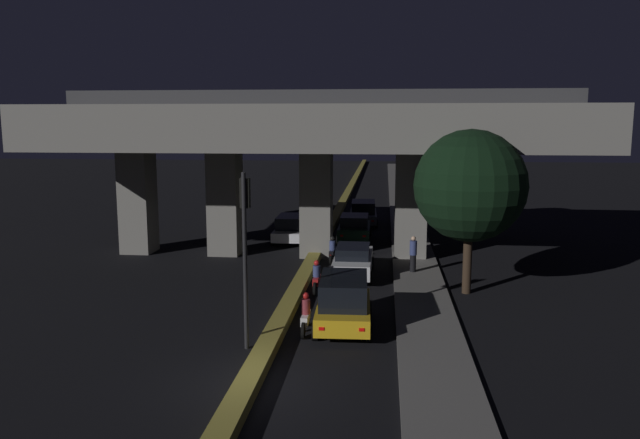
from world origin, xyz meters
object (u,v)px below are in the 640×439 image
at_px(motorcycle_white_filtering_near, 306,315).
at_px(traffic_light_left_of_median, 245,230).
at_px(car_taxi_yellow_lead, 344,301).
at_px(motorcycle_black_filtering_far, 332,251).
at_px(car_black_second_oncoming, 317,202).
at_px(street_lamp, 395,151).
at_px(car_dark_green_third, 354,228).
at_px(car_white_lead_oncoming, 291,228).
at_px(motorcycle_red_filtering_mid, 317,278).
at_px(pedestrian_on_sidewalk, 413,254).
at_px(car_white_second, 353,260).
at_px(car_grey_fourth, 363,212).

bearing_deg(motorcycle_white_filtering_near, traffic_light_left_of_median, 134.34).
height_order(car_taxi_yellow_lead, motorcycle_black_filtering_far, car_taxi_yellow_lead).
distance_m(car_taxi_yellow_lead, car_black_second_oncoming, 29.73).
relative_size(street_lamp, car_black_second_oncoming, 2.07).
distance_m(motorcycle_white_filtering_near, motorcycle_black_filtering_far, 11.12).
bearing_deg(car_black_second_oncoming, car_dark_green_third, 14.46).
relative_size(street_lamp, motorcycle_white_filtering_near, 4.23).
height_order(car_white_lead_oncoming, motorcycle_red_filtering_mid, car_white_lead_oncoming).
distance_m(motorcycle_red_filtering_mid, motorcycle_black_filtering_far, 5.85).
relative_size(traffic_light_left_of_median, car_dark_green_third, 1.42).
bearing_deg(pedestrian_on_sidewalk, car_white_lead_oncoming, 132.68).
height_order(motorcycle_red_filtering_mid, motorcycle_black_filtering_far, motorcycle_red_filtering_mid).
height_order(car_white_second, motorcycle_white_filtering_near, car_white_second).
xyz_separation_m(car_white_second, car_black_second_oncoming, (-4.14, 21.85, -0.07)).
height_order(traffic_light_left_of_median, car_grey_fourth, traffic_light_left_of_median).
distance_m(street_lamp, motorcycle_red_filtering_mid, 27.64).
relative_size(motorcycle_red_filtering_mid, pedestrian_on_sidewalk, 1.07).
height_order(street_lamp, car_taxi_yellow_lead, street_lamp).
xyz_separation_m(traffic_light_left_of_median, car_white_lead_oncoming, (-1.33, 18.34, -3.09)).
bearing_deg(car_dark_green_third, car_grey_fourth, -3.20).
bearing_deg(motorcycle_red_filtering_mid, pedestrian_on_sidewalk, -48.67).
distance_m(car_taxi_yellow_lead, car_white_lead_oncoming, 16.60).
height_order(motorcycle_red_filtering_mid, pedestrian_on_sidewalk, pedestrian_on_sidewalk).
bearing_deg(car_white_second, car_black_second_oncoming, 10.89).
bearing_deg(motorcycle_white_filtering_near, pedestrian_on_sidewalk, -24.90).
relative_size(car_taxi_yellow_lead, car_white_second, 0.86).
xyz_separation_m(car_grey_fourth, motorcycle_white_filtering_near, (-1.21, -23.52, -0.25)).
xyz_separation_m(car_taxi_yellow_lead, pedestrian_on_sidewalk, (2.82, 8.26, 0.03)).
xyz_separation_m(car_white_second, car_dark_green_third, (-0.37, 8.90, 0.06)).
xyz_separation_m(car_taxi_yellow_lead, motorcycle_black_filtering_far, (-1.29, 10.48, -0.38)).
relative_size(traffic_light_left_of_median, car_grey_fourth, 1.20).
bearing_deg(pedestrian_on_sidewalk, motorcycle_black_filtering_far, 151.54).
distance_m(street_lamp, car_dark_green_third, 15.94).
xyz_separation_m(traffic_light_left_of_median, car_black_second_oncoming, (-1.17, 31.75, -3.20)).
bearing_deg(motorcycle_black_filtering_far, car_white_second, -153.64).
distance_m(car_black_second_oncoming, motorcycle_red_filtering_mid, 24.95).
bearing_deg(motorcycle_red_filtering_mid, street_lamp, -6.53).
xyz_separation_m(traffic_light_left_of_median, pedestrian_on_sidewalk, (5.84, 10.57, -2.91)).
xyz_separation_m(car_taxi_yellow_lead, car_white_second, (-0.05, 7.59, -0.20)).
height_order(motorcycle_white_filtering_near, motorcycle_red_filtering_mid, motorcycle_white_filtering_near).
bearing_deg(motorcycle_black_filtering_far, traffic_light_left_of_median, 175.50).
height_order(car_black_second_oncoming, motorcycle_white_filtering_near, motorcycle_white_filtering_near).
bearing_deg(car_white_second, motorcycle_red_filtering_mid, 154.23).
relative_size(motorcycle_white_filtering_near, pedestrian_on_sidewalk, 1.12).
height_order(car_black_second_oncoming, motorcycle_red_filtering_mid, motorcycle_red_filtering_mid).
xyz_separation_m(traffic_light_left_of_median, car_taxi_yellow_lead, (3.02, 2.31, -2.94)).
distance_m(car_taxi_yellow_lead, car_grey_fourth, 22.89).
xyz_separation_m(street_lamp, car_white_lead_oncoming, (-6.57, -15.66, -4.03)).
bearing_deg(car_dark_green_third, traffic_light_left_of_median, 171.83).
bearing_deg(traffic_light_left_of_median, car_black_second_oncoming, 92.11).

